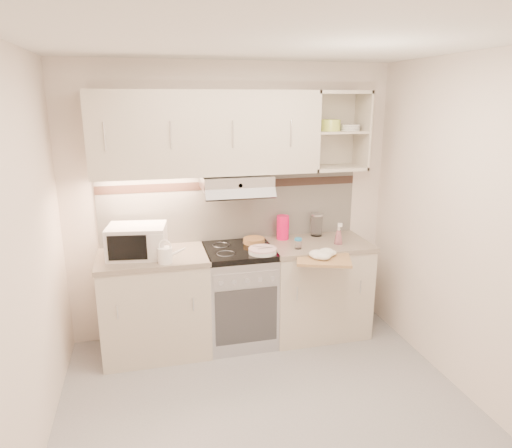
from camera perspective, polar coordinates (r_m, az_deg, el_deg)
name	(u,v)px	position (r m, az deg, el deg)	size (l,w,h in m)	color
ground	(272,415)	(3.53, 1.96, -22.78)	(3.00, 3.00, 0.00)	#969699
room_shell	(260,181)	(3.17, 0.47, 5.38)	(3.04, 2.84, 2.52)	silver
base_cabinet_left	(156,306)	(4.15, -12.44, -9.92)	(0.90, 0.60, 0.86)	beige
worktop_left	(153,257)	(3.98, -12.81, -4.05)	(0.92, 0.62, 0.04)	gray
base_cabinet_right	(316,289)	(4.42, 7.56, -8.06)	(0.90, 0.60, 0.86)	beige
worktop_right	(318,244)	(4.26, 7.77, -2.50)	(0.92, 0.62, 0.04)	gray
electric_range	(239,295)	(4.21, -2.10, -8.84)	(0.60, 0.60, 0.90)	#B7B7BC
microwave	(137,241)	(3.93, -14.63, -2.08)	(0.52, 0.41, 0.27)	silver
watering_can	(166,254)	(3.74, -11.19, -3.74)	(0.23, 0.12, 0.20)	white
plate_stack	(263,251)	(3.91, 0.82, -3.34)	(0.24, 0.24, 0.05)	silver
bread_loaf	(254,241)	(4.18, -0.25, -2.09)	(0.20, 0.20, 0.05)	#9C6347
pink_pitcher	(283,227)	(4.28, 3.37, -0.42)	(0.12, 0.11, 0.23)	#FF0A53
glass_jar	(317,225)	(4.42, 7.59, -0.07)	(0.12, 0.12, 0.22)	white
spice_jar	(298,243)	(4.04, 5.29, -2.42)	(0.07, 0.07, 0.10)	white
spray_bottle	(339,235)	(4.21, 10.28, -1.39)	(0.08, 0.08, 0.21)	pink
cutting_board	(323,258)	(3.92, 8.41, -4.23)	(0.45, 0.40, 0.02)	tan
dish_towel	(323,254)	(3.88, 8.34, -3.70)	(0.26, 0.22, 0.07)	white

